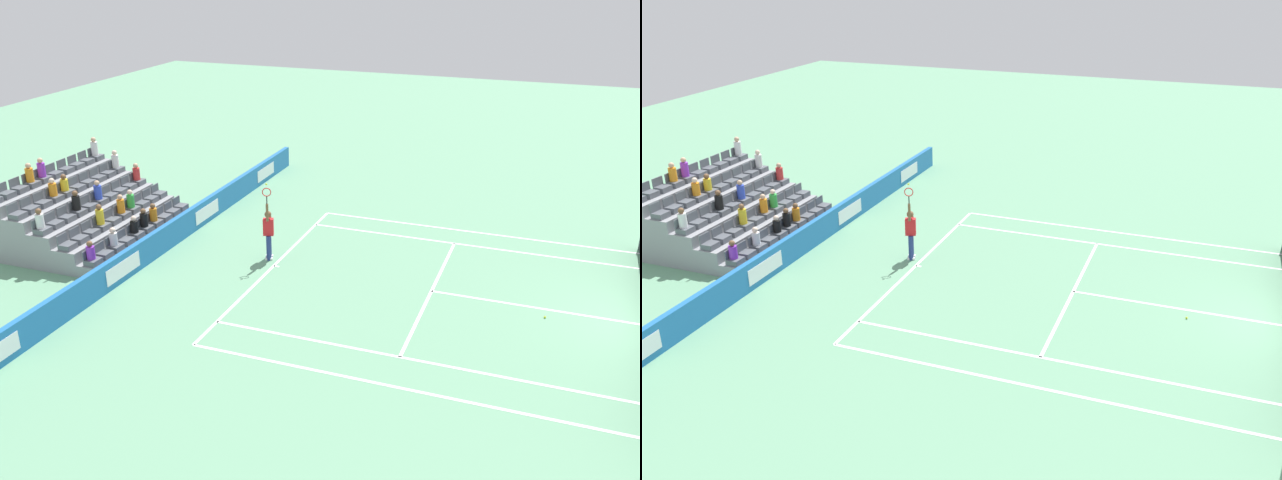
{
  "view_description": "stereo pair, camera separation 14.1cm",
  "coord_description": "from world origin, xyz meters",
  "views": [
    {
      "loc": [
        19.64,
        -2.95,
        10.06
      ],
      "look_at": [
        -0.26,
        -10.29,
        1.1
      ],
      "focal_mm": 38.77,
      "sensor_mm": 36.0,
      "label": 1
    },
    {
      "loc": [
        19.6,
        -2.81,
        10.06
      ],
      "look_at": [
        -0.26,
        -10.29,
        1.1
      ],
      "focal_mm": 38.77,
      "sensor_mm": 36.0,
      "label": 2
    }
  ],
  "objects": [
    {
      "name": "tennis_player",
      "position": [
        -0.51,
        -12.28,
        0.99
      ],
      "size": [
        0.54,
        0.43,
        2.85
      ],
      "color": "navy",
      "rests_on": "ground"
    },
    {
      "name": "stadium_stand",
      "position": [
        0.0,
        -19.65,
        0.83
      ],
      "size": [
        6.2,
        4.75,
        3.05
      ],
      "color": "gray",
      "rests_on": "ground"
    },
    {
      "name": "line_singles_sideline_right",
      "position": [
        -4.12,
        -5.95,
        0.0
      ],
      "size": [
        0.1,
        11.89,
        0.01
      ],
      "primitive_type": "cube",
      "color": "white",
      "rests_on": "ground"
    },
    {
      "name": "line_singles_sideline_left",
      "position": [
        4.12,
        -5.95,
        0.0
      ],
      "size": [
        0.1,
        11.89,
        0.01
      ],
      "primitive_type": "cube",
      "color": "white",
      "rests_on": "ground"
    },
    {
      "name": "line_service",
      "position": [
        0.0,
        -6.4,
        0.0
      ],
      "size": [
        8.23,
        0.1,
        0.01
      ],
      "primitive_type": "cube",
      "color": "white",
      "rests_on": "ground"
    },
    {
      "name": "line_baseline",
      "position": [
        0.0,
        -11.89,
        0.0
      ],
      "size": [
        10.97,
        0.1,
        0.01
      ],
      "primitive_type": "cube",
      "color": "white",
      "rests_on": "ground"
    },
    {
      "name": "line_doubles_sideline_left",
      "position": [
        5.49,
        -5.95,
        0.0
      ],
      "size": [
        0.1,
        11.89,
        0.01
      ],
      "primitive_type": "cube",
      "color": "white",
      "rests_on": "ground"
    },
    {
      "name": "line_centre_service",
      "position": [
        0.0,
        -3.2,
        0.0
      ],
      "size": [
        0.1,
        6.4,
        0.01
      ],
      "primitive_type": "cube",
      "color": "white",
      "rests_on": "ground"
    },
    {
      "name": "sponsor_barrier",
      "position": [
        0.0,
        -16.09,
        0.48
      ],
      "size": [
        22.41,
        0.22,
        0.95
      ],
      "color": "#1E66AD",
      "rests_on": "ground"
    },
    {
      "name": "line_centre_mark",
      "position": [
        0.0,
        -11.79,
        0.0
      ],
      "size": [
        0.1,
        0.2,
        0.01
      ],
      "primitive_type": "cube",
      "color": "white",
      "rests_on": "ground"
    },
    {
      "name": "loose_tennis_ball",
      "position": [
        0.57,
        -2.9,
        0.03
      ],
      "size": [
        0.07,
        0.07,
        0.07
      ],
      "primitive_type": "sphere",
      "color": "#D1E533",
      "rests_on": "ground"
    },
    {
      "name": "line_doubles_sideline_right",
      "position": [
        -5.49,
        -5.95,
        0.0
      ],
      "size": [
        0.1,
        11.89,
        0.01
      ],
      "primitive_type": "cube",
      "color": "white",
      "rests_on": "ground"
    }
  ]
}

